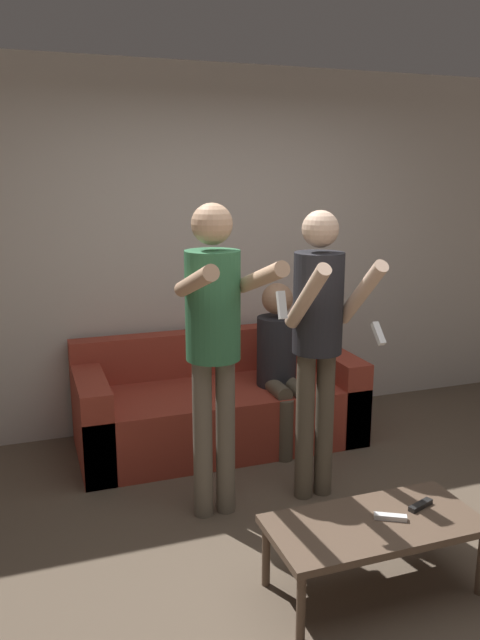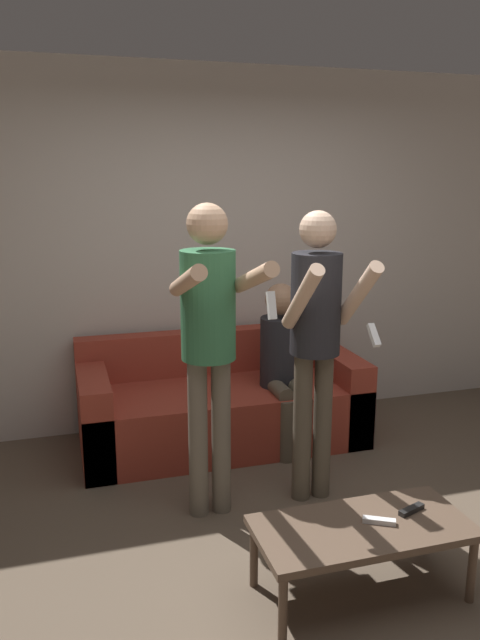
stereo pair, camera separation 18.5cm
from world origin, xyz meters
name	(u,v)px [view 1 (the left image)]	position (x,y,z in m)	size (l,w,h in m)	color
ground_plane	(334,564)	(0.00, 0.00, 0.00)	(14.00, 14.00, 0.00)	brown
wall_back	(212,251)	(0.00, 2.08, 1.35)	(6.40, 0.06, 2.70)	beige
couch	(218,406)	(-0.11, 1.62, 0.27)	(2.01, 0.86, 0.77)	#9E3828
person_standing_left	(214,328)	(-0.42, 0.65, 1.11)	(0.42, 0.73, 1.78)	#6B6051
person_standing_right	(319,327)	(0.21, 0.66, 1.06)	(0.41, 0.58, 1.73)	brown
person_seated	(280,358)	(0.30, 1.43, 0.65)	(0.29, 0.52, 1.18)	brown
coffee_table	(374,528)	(0.07, -0.23, 0.32)	(1.00, 0.47, 0.36)	brown
remote_near	(390,517)	(0.15, -0.24, 0.37)	(0.15, 0.10, 0.02)	white
remote_far	(421,505)	(0.34, -0.20, 0.37)	(0.15, 0.08, 0.02)	black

